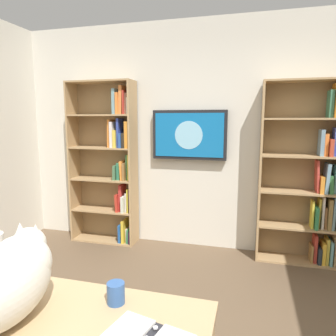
{
  "coord_description": "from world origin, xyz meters",
  "views": [
    {
      "loc": [
        -0.65,
        1.47,
        1.55
      ],
      "look_at": [
        0.03,
        -1.04,
        1.15
      ],
      "focal_mm": 33.2,
      "sensor_mm": 36.0,
      "label": 1
    }
  ],
  "objects_px": {
    "bookshelf_left": "(308,178)",
    "coffee_mug": "(116,293)",
    "bookshelf_right": "(111,162)",
    "wall_mounted_tv": "(189,135)",
    "cat": "(8,277)"
  },
  "relations": [
    {
      "from": "bookshelf_left",
      "to": "coffee_mug",
      "type": "xyz_separation_m",
      "value": [
        1.16,
        2.36,
        -0.15
      ]
    },
    {
      "from": "bookshelf_right",
      "to": "wall_mounted_tv",
      "type": "bearing_deg",
      "value": -175.2
    },
    {
      "from": "bookshelf_right",
      "to": "wall_mounted_tv",
      "type": "relative_size",
      "value": 2.28
    },
    {
      "from": "cat",
      "to": "coffee_mug",
      "type": "relative_size",
      "value": 6.37
    },
    {
      "from": "bookshelf_left",
      "to": "coffee_mug",
      "type": "distance_m",
      "value": 2.63
    },
    {
      "from": "cat",
      "to": "wall_mounted_tv",
      "type": "bearing_deg",
      "value": -94.79
    },
    {
      "from": "bookshelf_right",
      "to": "cat",
      "type": "height_order",
      "value": "bookshelf_right"
    },
    {
      "from": "wall_mounted_tv",
      "to": "coffee_mug",
      "type": "relative_size",
      "value": 9.2
    },
    {
      "from": "bookshelf_left",
      "to": "coffee_mug",
      "type": "relative_size",
      "value": 20.41
    },
    {
      "from": "bookshelf_right",
      "to": "wall_mounted_tv",
      "type": "distance_m",
      "value": 1.04
    },
    {
      "from": "cat",
      "to": "coffee_mug",
      "type": "xyz_separation_m",
      "value": [
        -0.38,
        -0.21,
        -0.13
      ]
    },
    {
      "from": "cat",
      "to": "coffee_mug",
      "type": "height_order",
      "value": "cat"
    },
    {
      "from": "bookshelf_left",
      "to": "bookshelf_right",
      "type": "bearing_deg",
      "value": -0.0
    },
    {
      "from": "coffee_mug",
      "to": "bookshelf_right",
      "type": "bearing_deg",
      "value": -64.28
    },
    {
      "from": "bookshelf_left",
      "to": "wall_mounted_tv",
      "type": "xyz_separation_m",
      "value": [
        1.31,
        -0.08,
        0.44
      ]
    }
  ]
}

